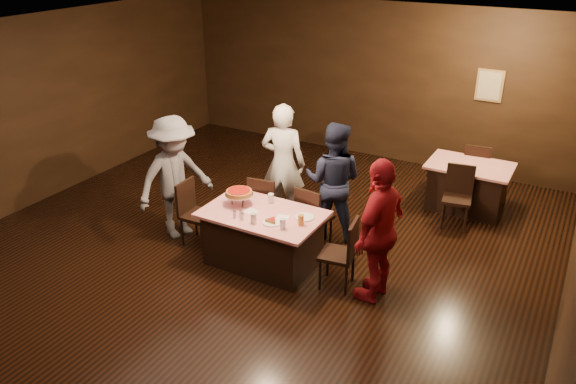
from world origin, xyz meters
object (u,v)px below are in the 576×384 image
object	(u,v)px
chair_end_right	(337,253)
chair_back_far	(476,169)
diner_grey_knit	(175,178)
glass_front_left	(254,218)
back_table	(467,187)
chair_far_left	(267,204)
diner_red_shirt	(379,231)
glass_back	(271,199)
pizza_stand	(239,193)
chair_back_near	(457,198)
chair_end_left	(198,214)
plate_empty	(305,217)
glass_front_right	(283,224)
chair_far_right	(315,216)
diner_navy_hoodie	(333,181)
glass_amber	(301,220)
diner_white_jacket	(283,164)
main_table	(263,238)

from	to	relation	value
chair_end_right	chair_back_far	bearing A→B (deg)	157.49
chair_end_right	diner_grey_knit	distance (m)	2.66
chair_back_far	glass_front_left	xyz separation A→B (m)	(-1.96, -3.95, 0.37)
back_table	chair_far_left	xyz separation A→B (m)	(-2.41, -2.30, 0.09)
diner_red_shirt	glass_back	distance (m)	1.69
pizza_stand	chair_back_far	bearing A→B (deg)	56.14
chair_back_near	chair_back_far	bearing A→B (deg)	80.63
chair_back_near	chair_back_far	distance (m)	1.30
chair_end_left	chair_back_far	bearing A→B (deg)	-42.91
chair_back_far	plate_empty	xyz separation A→B (m)	(-1.46, -3.50, 0.30)
chair_far_left	glass_front_right	size ratio (longest dim) A/B	6.79
chair_far_left	chair_back_near	world-z (taller)	same
chair_far_right	chair_back_near	xyz separation A→B (m)	(1.61, 1.60, 0.00)
chair_back_far	diner_navy_hoodie	bearing A→B (deg)	53.30
chair_back_far	glass_front_right	world-z (taller)	chair_back_far
chair_end_left	glass_amber	bearing A→B (deg)	-94.11
chair_end_right	glass_back	world-z (taller)	chair_end_right
diner_red_shirt	chair_end_left	bearing A→B (deg)	-82.93
back_table	chair_back_near	bearing A→B (deg)	-90.00
chair_far_left	chair_back_far	xyz separation A→B (m)	(2.41, 2.90, 0.00)
glass_front_left	glass_back	world-z (taller)	same
plate_empty	glass_front_right	world-z (taller)	glass_front_right
glass_front_right	diner_red_shirt	bearing A→B (deg)	13.78
pizza_stand	diner_red_shirt	bearing A→B (deg)	-0.42
chair_far_right	diner_red_shirt	world-z (taller)	diner_red_shirt
chair_back_near	glass_back	distance (m)	2.93
chair_end_right	glass_front_right	size ratio (longest dim) A/B	6.79
chair_end_right	diner_white_jacket	size ratio (longest dim) A/B	0.50
glass_front_left	diner_red_shirt	bearing A→B (deg)	12.11
chair_far_right	chair_end_right	xyz separation A→B (m)	(0.70, -0.75, 0.00)
chair_back_near	diner_white_jacket	size ratio (longest dim) A/B	0.50
chair_end_left	chair_far_left	bearing A→B (deg)	-45.45
back_table	chair_far_right	bearing A→B (deg)	-125.08
chair_end_right	back_table	bearing A→B (deg)	154.86
chair_end_right	diner_grey_knit	size ratio (longest dim) A/B	0.52
main_table	glass_front_right	size ratio (longest dim) A/B	11.43
diner_red_shirt	plate_empty	size ratio (longest dim) A/B	7.37
back_table	glass_front_right	xyz separation A→B (m)	(-1.56, -3.30, 0.46)
back_table	glass_amber	world-z (taller)	glass_amber
chair_end_left	pizza_stand	distance (m)	0.85
back_table	diner_navy_hoodie	bearing A→B (deg)	-129.10
diner_white_jacket	glass_front_left	distance (m)	1.63
pizza_stand	glass_amber	size ratio (longest dim) A/B	2.71
main_table	chair_end_right	distance (m)	1.10
chair_far_left	diner_white_jacket	size ratio (longest dim) A/B	0.50
diner_navy_hoodie	glass_amber	bearing A→B (deg)	84.96
glass_amber	chair_back_far	bearing A→B (deg)	69.07
chair_far_right	diner_white_jacket	size ratio (longest dim) A/B	0.50
main_table	chair_far_right	bearing A→B (deg)	61.93
chair_far_right	diner_grey_knit	distance (m)	2.09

